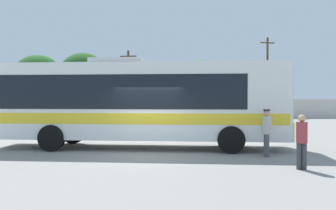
{
  "coord_description": "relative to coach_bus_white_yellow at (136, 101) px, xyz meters",
  "views": [
    {
      "loc": [
        0.27,
        -13.22,
        2.07
      ],
      "look_at": [
        1.0,
        5.51,
        1.74
      ],
      "focal_mm": 38.84,
      "sensor_mm": 36.0,
      "label": 1
    }
  ],
  "objects": [
    {
      "name": "ground_plane",
      "position": [
        0.47,
        8.0,
        -1.99
      ],
      "size": [
        300.0,
        300.0,
        0.0
      ],
      "primitive_type": "plane",
      "color": "gray"
    },
    {
      "name": "attendant_by_bus_door",
      "position": [
        4.75,
        -2.48,
        -1.03
      ],
      "size": [
        0.34,
        0.34,
        1.69
      ],
      "color": "#4C4C51",
      "rests_on": "ground_plane"
    },
    {
      "name": "parked_car_second_red",
      "position": [
        -1.88,
        17.73,
        -1.18
      ],
      "size": [
        4.57,
        2.02,
        1.54
      ],
      "color": "red",
      "rests_on": "ground_plane"
    },
    {
      "name": "utility_pole_near",
      "position": [
        -1.99,
        23.97,
        1.8
      ],
      "size": [
        1.79,
        0.48,
        7.22
      ],
      "color": "#4C3823",
      "rests_on": "ground_plane"
    },
    {
      "name": "roadside_tree_right",
      "position": [
        11.98,
        25.83,
        1.82
      ],
      "size": [
        3.43,
        3.43,
        5.29
      ],
      "color": "brown",
      "rests_on": "ground_plane"
    },
    {
      "name": "perimeter_wall",
      "position": [
        0.47,
        22.37,
        -0.98
      ],
      "size": [
        80.0,
        0.3,
        2.01
      ],
      "primitive_type": "cube",
      "color": "beige",
      "rests_on": "ground_plane"
    },
    {
      "name": "passenger_waiting_on_apron",
      "position": [
        5.05,
        -4.83,
        -1.08
      ],
      "size": [
        0.38,
        0.38,
        1.6
      ],
      "color": "#38383D",
      "rests_on": "ground_plane"
    },
    {
      "name": "roadside_tree_midleft",
      "position": [
        -7.57,
        27.89,
        3.17
      ],
      "size": [
        5.34,
        5.34,
        7.44
      ],
      "color": "brown",
      "rests_on": "ground_plane"
    },
    {
      "name": "utility_pole_far",
      "position": [
        13.86,
        26.22,
        2.75
      ],
      "size": [
        1.78,
        0.53,
        9.1
      ],
      "color": "#4C3823",
      "rests_on": "ground_plane"
    },
    {
      "name": "parked_car_leftmost_grey",
      "position": [
        -8.91,
        18.02,
        -1.22
      ],
      "size": [
        4.32,
        2.01,
        1.44
      ],
      "color": "slate",
      "rests_on": "ground_plane"
    },
    {
      "name": "coach_bus_white_yellow",
      "position": [
        0.0,
        0.0,
        0.0
      ],
      "size": [
        12.22,
        4.05,
        3.73
      ],
      "color": "white",
      "rests_on": "ground_plane"
    },
    {
      "name": "roadside_tree_midright",
      "position": [
        5.93,
        25.36,
        2.65
      ],
      "size": [
        4.05,
        4.05,
        6.38
      ],
      "color": "brown",
      "rests_on": "ground_plane"
    },
    {
      "name": "roadside_tree_left",
      "position": [
        -11.98,
        25.23,
        2.65
      ],
      "size": [
        5.18,
        5.18,
        6.84
      ],
      "color": "brown",
      "rests_on": "ground_plane"
    }
  ]
}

